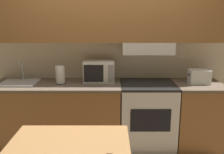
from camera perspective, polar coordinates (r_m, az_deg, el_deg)
name	(u,v)px	position (r m, az deg, el deg)	size (l,w,h in m)	color
ground_plane	(109,133)	(3.97, -0.72, -12.75)	(16.00, 16.00, 0.00)	brown
wall_back	(109,34)	(3.50, -0.58, 9.82)	(5.48, 0.38, 2.55)	silver
lower_counter_main	(59,114)	(3.57, -12.06, -8.35)	(1.72, 0.67, 0.89)	#936033
lower_counter_right_stub	(197,114)	(3.69, 18.89, -8.10)	(0.64, 0.67, 0.89)	#936033
stove_range	(147,114)	(3.53, 8.10, -8.47)	(0.73, 0.65, 0.89)	silver
microwave	(100,71)	(3.46, -2.80, 1.41)	(0.42, 0.33, 0.29)	silver
toaster	(200,77)	(3.53, 19.45, 0.07)	(0.28, 0.18, 0.19)	silver
sink_basin	(20,82)	(3.57, -20.23, -1.11)	(0.47, 0.40, 0.29)	#B7BABF
paper_towel_roll	(61,75)	(3.40, -11.62, 0.48)	(0.14, 0.14, 0.24)	black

